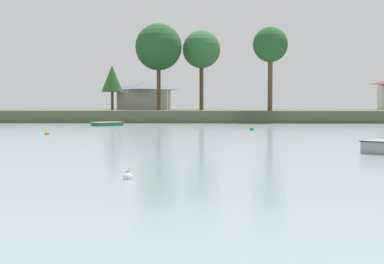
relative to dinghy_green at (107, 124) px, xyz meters
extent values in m
cube|color=#4C563D|center=(19.62, 30.00, 0.71)|extent=(210.02, 40.07, 1.75)
cube|color=#236B3D|center=(0.00, 0.00, -0.03)|extent=(3.73, 3.99, 0.63)
cube|color=#C6B289|center=(0.00, 0.00, 0.29)|extent=(3.93, 4.19, 0.05)
cube|color=tan|center=(0.00, 0.00, 0.25)|extent=(1.18, 1.01, 0.03)
sphere|color=white|center=(10.42, -48.97, -0.10)|extent=(0.33, 0.33, 0.33)
torus|color=#333338|center=(10.42, -48.97, 0.10)|extent=(0.12, 0.12, 0.02)
sphere|color=#1E8C47|center=(17.14, -11.28, -0.07)|extent=(0.50, 0.50, 0.50)
torus|color=#333338|center=(17.14, -11.28, 0.22)|extent=(0.12, 0.12, 0.02)
sphere|color=orange|center=(-1.20, -20.62, -0.09)|extent=(0.42, 0.42, 0.42)
torus|color=#333338|center=(-1.20, -20.62, 0.16)|extent=(0.12, 0.12, 0.02)
cylinder|color=brown|center=(21.38, 13.36, 5.83)|extent=(0.70, 0.70, 8.49)
sphere|color=#235128|center=(21.38, 13.36, 11.22)|extent=(5.10, 5.10, 5.10)
cylinder|color=brown|center=(-4.20, 25.72, 4.13)|extent=(0.46, 0.46, 5.08)
cone|color=#2D602D|center=(-4.20, 25.72, 6.92)|extent=(3.66, 3.66, 4.48)
cylinder|color=brown|center=(11.04, 24.90, 5.95)|extent=(0.67, 0.67, 8.72)
sphere|color=#336B38|center=(11.04, 24.90, 11.73)|extent=(6.32, 6.32, 6.32)
cylinder|color=brown|center=(4.18, 21.67, 5.85)|extent=(0.63, 0.63, 8.52)
sphere|color=#235128|center=(4.18, 21.67, 11.80)|extent=(7.55, 7.55, 7.55)
cube|color=#9E998E|center=(0.71, 31.45, 3.37)|extent=(8.70, 9.17, 3.56)
pyramid|color=#565B66|center=(0.71, 31.45, 5.89)|extent=(9.40, 9.90, 1.49)
camera|label=1|loc=(13.46, -67.84, 2.40)|focal=51.66mm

